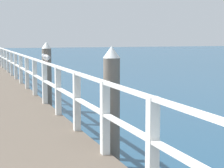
# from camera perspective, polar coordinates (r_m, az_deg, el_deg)

# --- Properties ---
(pier_railing) EXTENTS (0.12, 22.76, 1.10)m
(pier_railing) POSITION_cam_1_polar(r_m,az_deg,el_deg) (13.79, -12.01, 2.14)
(pier_railing) COLOR silver
(pier_railing) RESTS_ON pier_deck
(dock_piling_near) EXTENTS (0.29, 0.29, 2.10)m
(dock_piling_near) POSITION_cam_1_polar(r_m,az_deg,el_deg) (6.80, -0.06, -3.37)
(dock_piling_near) COLOR #6B6056
(dock_piling_near) RESTS_ON ground_plane
(dock_piling_far) EXTENTS (0.29, 0.29, 2.10)m
(dock_piling_far) POSITION_cam_1_polar(r_m,az_deg,el_deg) (12.33, -9.23, 1.11)
(dock_piling_far) COLOR #6B6056
(dock_piling_far) RESTS_ON ground_plane
(seagull_foreground) EXTENTS (0.22, 0.47, 0.21)m
(seagull_foreground) POSITION_cam_1_polar(r_m,az_deg,el_deg) (10.31, -9.37, 3.79)
(seagull_foreground) COLOR white
(seagull_foreground) RESTS_ON pier_railing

